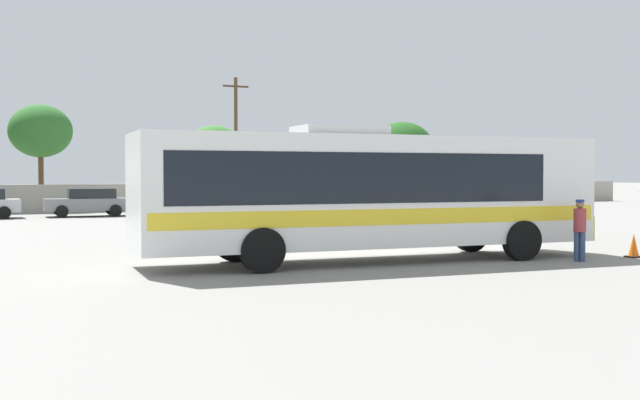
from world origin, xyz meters
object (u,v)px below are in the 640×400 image
at_px(parked_car_second_grey, 88,202).
at_px(roadside_tree_midright, 214,153).
at_px(coach_bus_white_yellow, 367,190).
at_px(roadside_tree_right, 402,149).
at_px(utility_pole_near, 236,140).
at_px(traffic_cone_on_apron, 634,246).
at_px(roadside_tree_midleft, 40,131).
at_px(attendant_by_bus_door, 580,226).

height_order(parked_car_second_grey, roadside_tree_midright, roadside_tree_midright).
height_order(coach_bus_white_yellow, roadside_tree_right, roadside_tree_right).
relative_size(utility_pole_near, traffic_cone_on_apron, 13.73).
xyz_separation_m(utility_pole_near, roadside_tree_midright, (-0.07, 4.20, -0.77)).
distance_m(roadside_tree_midleft, traffic_cone_on_apron, 37.03).
distance_m(roadside_tree_midleft, roadside_tree_right, 27.28).
bearing_deg(roadside_tree_midleft, roadside_tree_right, 3.34).
distance_m(coach_bus_white_yellow, roadside_tree_right, 41.61).
xyz_separation_m(coach_bus_white_yellow, roadside_tree_right, (23.41, 34.32, 2.38)).
xyz_separation_m(utility_pole_near, roadside_tree_right, (14.72, 2.04, -0.36)).
relative_size(attendant_by_bus_door, traffic_cone_on_apron, 2.49).
distance_m(coach_bus_white_yellow, roadside_tree_midleft, 33.08).
relative_size(roadside_tree_right, traffic_cone_on_apron, 9.94).
height_order(attendant_by_bus_door, roadside_tree_right, roadside_tree_right).
relative_size(utility_pole_near, roadside_tree_midleft, 1.36).
height_order(coach_bus_white_yellow, utility_pole_near, utility_pole_near).
height_order(roadside_tree_midleft, traffic_cone_on_apron, roadside_tree_midleft).
relative_size(roadside_tree_midleft, roadside_tree_midright, 1.12).
bearing_deg(traffic_cone_on_apron, roadside_tree_right, 65.82).
xyz_separation_m(roadside_tree_midright, roadside_tree_right, (14.78, -2.16, 0.41)).
bearing_deg(roadside_tree_midleft, traffic_cone_on_apron, -73.01).
bearing_deg(roadside_tree_right, attendant_by_bus_door, -116.72).
bearing_deg(roadside_tree_midleft, utility_pole_near, -2.04).
bearing_deg(attendant_by_bus_door, coach_bus_white_yellow, 153.38).
relative_size(roadside_tree_midleft, roadside_tree_right, 1.02).
bearing_deg(utility_pole_near, roadside_tree_midleft, 177.96).
bearing_deg(coach_bus_white_yellow, roadside_tree_right, 55.70).
relative_size(parked_car_second_grey, traffic_cone_on_apron, 6.99).
xyz_separation_m(roadside_tree_midleft, roadside_tree_midright, (12.45, 3.75, -1.04)).
xyz_separation_m(parked_car_second_grey, roadside_tree_midright, (11.04, 11.46, 3.02)).
bearing_deg(roadside_tree_midright, parked_car_second_grey, -133.93).
xyz_separation_m(roadside_tree_midleft, roadside_tree_right, (27.23, 1.59, -0.63)).
height_order(roadside_tree_midright, traffic_cone_on_apron, roadside_tree_midright).
bearing_deg(roadside_tree_midright, roadside_tree_right, -8.32).
relative_size(roadside_tree_midright, roadside_tree_right, 0.91).
relative_size(roadside_tree_midleft, traffic_cone_on_apron, 10.13).
xyz_separation_m(utility_pole_near, roadside_tree_midleft, (-12.51, 0.45, 0.27)).
bearing_deg(attendant_by_bus_door, roadside_tree_midright, 84.53).
xyz_separation_m(utility_pole_near, traffic_cone_on_apron, (-1.78, -34.70, -4.27)).
relative_size(parked_car_second_grey, roadside_tree_midright, 0.78).
height_order(roadside_tree_right, traffic_cone_on_apron, roadside_tree_right).
relative_size(attendant_by_bus_door, roadside_tree_midleft, 0.25).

